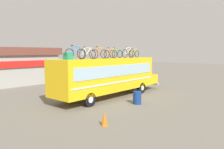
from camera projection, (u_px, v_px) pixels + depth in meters
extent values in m
plane|color=slate|center=(107.00, 97.00, 17.80)|extent=(120.00, 120.00, 0.00)
cube|color=yellow|center=(107.00, 74.00, 17.61)|extent=(9.81, 2.52, 2.57)
cube|color=yellow|center=(144.00, 78.00, 21.92)|extent=(1.37, 2.32, 0.87)
cube|color=#99B7C6|center=(119.00, 70.00, 16.74)|extent=(9.03, 0.04, 0.85)
cube|color=#99B7C6|center=(96.00, 69.00, 18.39)|extent=(9.03, 0.04, 0.85)
cube|color=silver|center=(119.00, 82.00, 16.83)|extent=(9.42, 0.03, 0.12)
cube|color=silver|center=(96.00, 79.00, 18.48)|extent=(9.42, 0.03, 0.12)
cube|color=silver|center=(148.00, 83.00, 22.53)|extent=(0.16, 2.39, 0.24)
cylinder|color=black|center=(141.00, 88.00, 19.55)|extent=(0.97, 0.28, 0.97)
cylinder|color=silver|center=(141.00, 88.00, 19.55)|extent=(0.44, 0.30, 0.44)
cylinder|color=black|center=(122.00, 85.00, 20.99)|extent=(0.97, 0.28, 0.97)
cylinder|color=silver|center=(122.00, 85.00, 20.99)|extent=(0.44, 0.30, 0.44)
cylinder|color=black|center=(89.00, 99.00, 14.73)|extent=(0.97, 0.28, 0.97)
cylinder|color=silver|center=(89.00, 99.00, 14.73)|extent=(0.44, 0.30, 0.44)
cylinder|color=black|center=(69.00, 95.00, 16.18)|extent=(0.97, 0.28, 0.97)
cylinder|color=silver|center=(69.00, 95.00, 16.18)|extent=(0.44, 0.30, 0.44)
cube|color=#1E7F66|center=(68.00, 56.00, 14.48)|extent=(0.47, 0.51, 0.47)
torus|color=black|center=(69.00, 54.00, 14.53)|extent=(0.74, 0.04, 0.74)
torus|color=black|center=(81.00, 54.00, 15.31)|extent=(0.74, 0.04, 0.74)
cylinder|color=#197FDB|center=(73.00, 50.00, 14.74)|extent=(0.20, 0.04, 0.53)
cylinder|color=#197FDB|center=(76.00, 50.00, 14.97)|extent=(0.48, 0.04, 0.51)
cylinder|color=#197FDB|center=(75.00, 46.00, 14.89)|extent=(0.62, 0.04, 0.07)
cylinder|color=#197FDB|center=(72.00, 54.00, 14.68)|extent=(0.39, 0.03, 0.05)
cylinder|color=#197FDB|center=(71.00, 50.00, 14.59)|extent=(0.25, 0.03, 0.55)
cylinder|color=#197FDB|center=(80.00, 50.00, 15.22)|extent=(0.22, 0.03, 0.51)
cylinder|color=silver|center=(79.00, 46.00, 15.12)|extent=(0.03, 0.44, 0.03)
ellipsoid|color=black|center=(72.00, 45.00, 14.65)|extent=(0.20, 0.08, 0.06)
torus|color=black|center=(82.00, 54.00, 15.47)|extent=(0.67, 0.04, 0.67)
torus|color=black|center=(93.00, 54.00, 16.23)|extent=(0.67, 0.04, 0.67)
cylinder|color=white|center=(86.00, 51.00, 15.67)|extent=(0.19, 0.04, 0.48)
cylinder|color=white|center=(89.00, 51.00, 15.90)|extent=(0.47, 0.04, 0.46)
cylinder|color=white|center=(88.00, 48.00, 15.82)|extent=(0.60, 0.04, 0.07)
cylinder|color=white|center=(84.00, 54.00, 15.61)|extent=(0.38, 0.03, 0.05)
cylinder|color=white|center=(84.00, 51.00, 15.53)|extent=(0.25, 0.03, 0.50)
cylinder|color=white|center=(92.00, 51.00, 16.14)|extent=(0.21, 0.03, 0.46)
cylinder|color=silver|center=(91.00, 47.00, 16.04)|extent=(0.03, 0.44, 0.03)
ellipsoid|color=black|center=(85.00, 47.00, 15.58)|extent=(0.20, 0.08, 0.06)
torus|color=black|center=(95.00, 54.00, 16.43)|extent=(0.70, 0.04, 0.70)
torus|color=black|center=(104.00, 54.00, 17.16)|extent=(0.70, 0.04, 0.70)
cylinder|color=orange|center=(98.00, 51.00, 16.62)|extent=(0.19, 0.04, 0.50)
cylinder|color=orange|center=(100.00, 51.00, 16.84)|extent=(0.45, 0.04, 0.48)
cylinder|color=orange|center=(99.00, 48.00, 16.76)|extent=(0.58, 0.04, 0.07)
cylinder|color=orange|center=(97.00, 54.00, 16.57)|extent=(0.37, 0.03, 0.05)
cylinder|color=orange|center=(96.00, 51.00, 16.49)|extent=(0.24, 0.03, 0.52)
cylinder|color=orange|center=(103.00, 51.00, 17.07)|extent=(0.20, 0.03, 0.49)
cylinder|color=silver|center=(102.00, 47.00, 16.97)|extent=(0.03, 0.44, 0.03)
ellipsoid|color=black|center=(97.00, 47.00, 16.54)|extent=(0.20, 0.08, 0.06)
torus|color=black|center=(107.00, 54.00, 17.17)|extent=(0.65, 0.04, 0.65)
torus|color=black|center=(115.00, 54.00, 17.90)|extent=(0.65, 0.04, 0.65)
cylinder|color=orange|center=(109.00, 51.00, 17.36)|extent=(0.19, 0.04, 0.46)
cylinder|color=orange|center=(111.00, 51.00, 17.58)|extent=(0.45, 0.04, 0.44)
cylinder|color=orange|center=(111.00, 49.00, 17.50)|extent=(0.58, 0.04, 0.07)
cylinder|color=orange|center=(108.00, 54.00, 17.30)|extent=(0.37, 0.03, 0.05)
cylinder|color=orange|center=(108.00, 51.00, 17.22)|extent=(0.24, 0.03, 0.48)
cylinder|color=orange|center=(114.00, 52.00, 17.81)|extent=(0.20, 0.03, 0.45)
cylinder|color=silver|center=(113.00, 48.00, 17.72)|extent=(0.03, 0.44, 0.03)
ellipsoid|color=black|center=(108.00, 48.00, 17.28)|extent=(0.20, 0.08, 0.06)
torus|color=black|center=(112.00, 54.00, 18.35)|extent=(0.67, 0.04, 0.67)
torus|color=black|center=(120.00, 54.00, 19.13)|extent=(0.67, 0.04, 0.67)
cylinder|color=green|center=(115.00, 51.00, 18.56)|extent=(0.20, 0.04, 0.48)
cylinder|color=green|center=(117.00, 51.00, 18.80)|extent=(0.48, 0.04, 0.46)
cylinder|color=green|center=(116.00, 49.00, 18.71)|extent=(0.62, 0.04, 0.07)
cylinder|color=green|center=(114.00, 54.00, 18.50)|extent=(0.39, 0.03, 0.05)
cylinder|color=green|center=(113.00, 51.00, 18.41)|extent=(0.25, 0.03, 0.50)
cylinder|color=green|center=(119.00, 51.00, 19.04)|extent=(0.22, 0.03, 0.47)
cylinder|color=silver|center=(119.00, 48.00, 18.94)|extent=(0.03, 0.44, 0.03)
ellipsoid|color=black|center=(114.00, 48.00, 18.47)|extent=(0.20, 0.08, 0.06)
torus|color=black|center=(125.00, 54.00, 18.90)|extent=(0.74, 0.04, 0.74)
torus|color=black|center=(132.00, 54.00, 19.71)|extent=(0.74, 0.04, 0.74)
cylinder|color=white|center=(127.00, 50.00, 19.12)|extent=(0.20, 0.04, 0.53)
cylinder|color=white|center=(129.00, 51.00, 19.36)|extent=(0.49, 0.04, 0.51)
cylinder|color=white|center=(129.00, 48.00, 19.27)|extent=(0.64, 0.04, 0.07)
cylinder|color=white|center=(126.00, 53.00, 19.06)|extent=(0.40, 0.03, 0.05)
cylinder|color=white|center=(126.00, 50.00, 18.97)|extent=(0.26, 0.03, 0.55)
cylinder|color=white|center=(131.00, 51.00, 19.61)|extent=(0.22, 0.03, 0.52)
cylinder|color=silver|center=(131.00, 47.00, 19.50)|extent=(0.03, 0.44, 0.03)
ellipsoid|color=black|center=(127.00, 47.00, 19.02)|extent=(0.20, 0.08, 0.06)
torus|color=black|center=(131.00, 54.00, 20.02)|extent=(0.65, 0.04, 0.65)
torus|color=black|center=(137.00, 54.00, 20.78)|extent=(0.65, 0.04, 0.65)
cylinder|color=#B2B20C|center=(133.00, 51.00, 20.22)|extent=(0.20, 0.04, 0.46)
cylinder|color=#B2B20C|center=(135.00, 52.00, 20.45)|extent=(0.47, 0.04, 0.44)
cylinder|color=#B2B20C|center=(134.00, 49.00, 20.37)|extent=(0.61, 0.04, 0.07)
cylinder|color=#B2B20C|center=(132.00, 54.00, 20.16)|extent=(0.39, 0.03, 0.05)
cylinder|color=#B2B20C|center=(131.00, 51.00, 20.08)|extent=(0.25, 0.03, 0.48)
cylinder|color=#B2B20C|center=(136.00, 52.00, 20.69)|extent=(0.21, 0.03, 0.45)
cylinder|color=silver|center=(136.00, 49.00, 20.60)|extent=(0.03, 0.44, 0.03)
ellipsoid|color=black|center=(132.00, 49.00, 20.13)|extent=(0.20, 0.08, 0.06)
cube|color=#9E9E99|center=(8.00, 69.00, 25.74)|extent=(9.10, 7.35, 3.34)
cube|color=brown|center=(7.00, 51.00, 25.53)|extent=(9.83, 7.94, 0.85)
cube|color=red|center=(24.00, 64.00, 23.22)|extent=(5.46, 0.16, 0.70)
cylinder|color=navy|center=(137.00, 98.00, 15.47)|extent=(0.58, 0.58, 0.91)
cone|color=orange|center=(104.00, 119.00, 10.91)|extent=(0.34, 0.34, 0.70)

